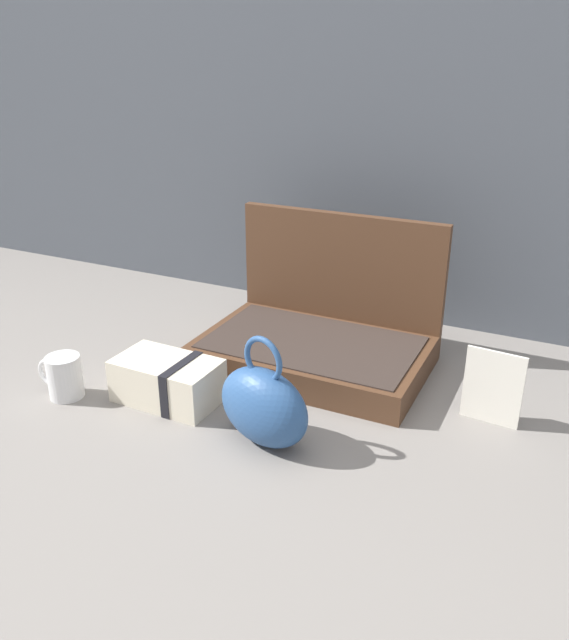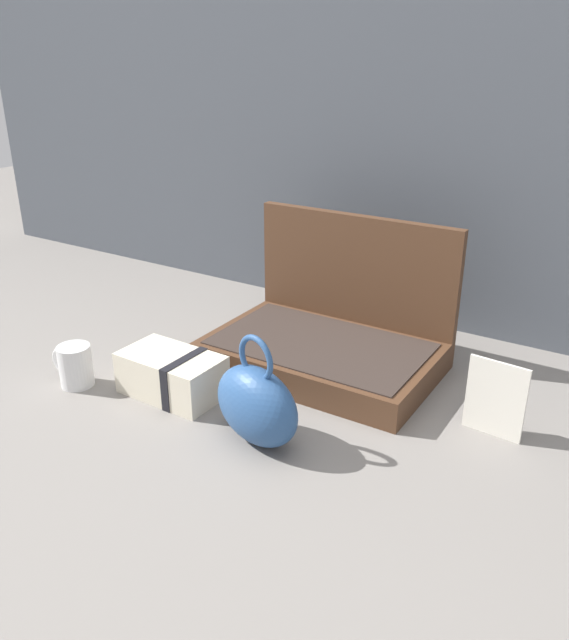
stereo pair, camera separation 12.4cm
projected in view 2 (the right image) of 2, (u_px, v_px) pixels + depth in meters
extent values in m
plane|color=slate|center=(297.00, 406.00, 1.33)|extent=(6.00, 6.00, 0.00)
cube|color=#474C54|center=(427.00, 41.00, 1.51)|extent=(3.20, 0.06, 1.40)
cube|color=#4C301E|center=(320.00, 357.00, 1.46)|extent=(0.51, 0.31, 0.07)
cube|color=#332823|center=(320.00, 344.00, 1.45)|extent=(0.47, 0.28, 0.00)
cube|color=#4C301E|center=(355.00, 282.00, 1.54)|extent=(0.51, 0.02, 0.33)
ellipsoid|color=#284C7F|center=(257.00, 405.00, 1.18)|extent=(0.22, 0.15, 0.15)
torus|color=#284C7F|center=(256.00, 358.00, 1.15)|extent=(0.09, 0.04, 0.09)
cube|color=beige|center=(172.00, 374.00, 1.36)|extent=(0.22, 0.13, 0.09)
cube|color=black|center=(185.00, 379.00, 1.34)|extent=(0.02, 0.13, 0.10)
cylinder|color=silver|center=(76.00, 366.00, 1.39)|extent=(0.07, 0.07, 0.09)
torus|color=silver|center=(63.00, 361.00, 1.41)|extent=(0.07, 0.01, 0.07)
cube|color=silver|center=(495.00, 399.00, 1.20)|extent=(0.11, 0.02, 0.15)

